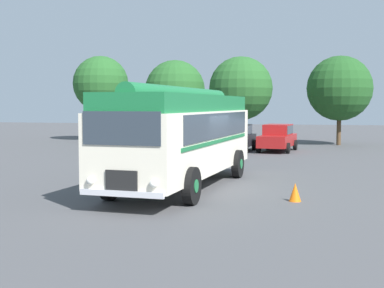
% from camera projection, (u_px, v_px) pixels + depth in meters
% --- Properties ---
extents(ground_plane, '(120.00, 120.00, 0.00)m').
position_uv_depth(ground_plane, '(199.00, 187.00, 18.61)').
color(ground_plane, '#474749').
extents(vintage_bus, '(3.55, 10.30, 3.49)m').
position_uv_depth(vintage_bus, '(183.00, 133.00, 18.56)').
color(vintage_bus, silver).
rests_on(vintage_bus, ground).
extents(car_near_left, '(2.28, 4.35, 1.66)m').
position_uv_depth(car_near_left, '(236.00, 138.00, 32.66)').
color(car_near_left, black).
rests_on(car_near_left, ground).
extents(car_mid_left, '(2.40, 4.40, 1.66)m').
position_uv_depth(car_mid_left, '(278.00, 138.00, 32.92)').
color(car_mid_left, maroon).
rests_on(car_mid_left, ground).
extents(box_van, '(2.41, 5.80, 2.50)m').
position_uv_depth(box_van, '(182.00, 129.00, 32.89)').
color(box_van, navy).
rests_on(box_van, ground).
extents(tree_far_left, '(4.39, 4.39, 6.72)m').
position_uv_depth(tree_far_left, '(101.00, 85.00, 42.51)').
color(tree_far_left, '#4C3823').
rests_on(tree_far_left, ground).
extents(tree_left_of_centre, '(4.64, 4.64, 6.31)m').
position_uv_depth(tree_left_of_centre, '(175.00, 89.00, 41.27)').
color(tree_left_of_centre, '#4C3823').
rests_on(tree_left_of_centre, ground).
extents(tree_centre, '(4.66, 4.66, 6.40)m').
position_uv_depth(tree_centre, '(241.00, 88.00, 39.22)').
color(tree_centre, '#4C3823').
rests_on(tree_centre, ground).
extents(tree_right_of_centre, '(4.60, 4.60, 6.33)m').
position_uv_depth(tree_right_of_centre, '(337.00, 88.00, 37.89)').
color(tree_right_of_centre, '#4C3823').
rests_on(tree_right_of_centre, ground).
extents(traffic_cone, '(0.36, 0.36, 0.55)m').
position_uv_depth(traffic_cone, '(295.00, 192.00, 15.90)').
color(traffic_cone, orange).
rests_on(traffic_cone, ground).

